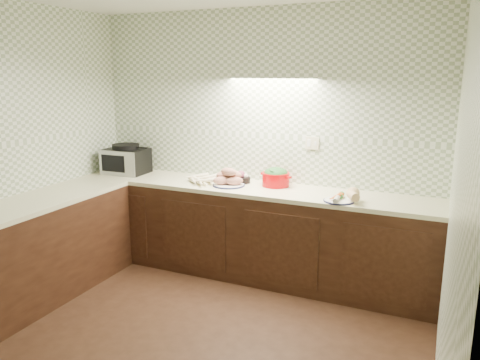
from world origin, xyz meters
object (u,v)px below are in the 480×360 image
at_px(toaster_oven, 126,160).
at_px(dutch_oven, 276,177).
at_px(veg_plate, 346,196).
at_px(sweet_potato_plate, 229,179).
at_px(onion_bowl, 242,178).
at_px(parsnip_pile, 198,178).

height_order(toaster_oven, dutch_oven, toaster_oven).
bearing_deg(toaster_oven, veg_plate, -6.16).
relative_size(sweet_potato_plate, onion_bowl, 1.99).
relative_size(sweet_potato_plate, dutch_oven, 0.95).
bearing_deg(parsnip_pile, dutch_oven, 8.56).
bearing_deg(sweet_potato_plate, parsnip_pile, 172.13).
xyz_separation_m(toaster_oven, onion_bowl, (1.35, 0.10, -0.10)).
bearing_deg(onion_bowl, sweet_potato_plate, -114.81).
height_order(toaster_oven, onion_bowl, toaster_oven).
relative_size(parsnip_pile, sweet_potato_plate, 1.40).
xyz_separation_m(dutch_oven, veg_plate, (0.74, -0.28, -0.05)).
bearing_deg(parsnip_pile, sweet_potato_plate, -7.87).
relative_size(parsnip_pile, onion_bowl, 2.79).
bearing_deg(dutch_oven, parsnip_pile, -155.32).
xyz_separation_m(onion_bowl, dutch_oven, (0.35, 0.01, 0.04)).
relative_size(toaster_oven, dutch_oven, 1.38).
bearing_deg(parsnip_pile, veg_plate, -5.83).
xyz_separation_m(parsnip_pile, dutch_oven, (0.80, 0.12, 0.06)).
height_order(parsnip_pile, dutch_oven, dutch_oven).
xyz_separation_m(toaster_oven, parsnip_pile, (0.90, -0.01, -0.12)).
bearing_deg(sweet_potato_plate, onion_bowl, 65.19).
height_order(toaster_oven, sweet_potato_plate, toaster_oven).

